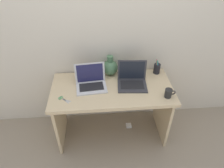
{
  "coord_description": "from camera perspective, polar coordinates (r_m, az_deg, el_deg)",
  "views": [
    {
      "loc": [
        -0.14,
        -1.75,
        2.15
      ],
      "look_at": [
        0.0,
        0.0,
        0.8
      ],
      "focal_mm": 32.77,
      "sensor_mm": 36.0,
      "label": 1
    }
  ],
  "objects": [
    {
      "name": "pen_cup",
      "position": [
        2.5,
        12.4,
        4.24
      ],
      "size": [
        0.08,
        0.08,
        0.19
      ],
      "color": "black",
      "rests_on": "desk"
    },
    {
      "name": "desk",
      "position": [
        2.35,
        -0.0,
        -4.3
      ],
      "size": [
        1.33,
        0.65,
        0.75
      ],
      "color": "#D1B78C",
      "rests_on": "ground"
    },
    {
      "name": "scissors",
      "position": [
        2.16,
        -13.63,
        -4.04
      ],
      "size": [
        0.14,
        0.12,
        0.01
      ],
      "color": "#B7B7BC",
      "rests_on": "desk"
    },
    {
      "name": "green_vase",
      "position": [
        2.4,
        -0.51,
        4.76
      ],
      "size": [
        0.18,
        0.18,
        0.24
      ],
      "color": "#47704C",
      "rests_on": "desk"
    },
    {
      "name": "coffee_mug",
      "position": [
        2.17,
        15.49,
        -2.48
      ],
      "size": [
        0.11,
        0.07,
        0.1
      ],
      "color": "black",
      "rests_on": "desk"
    },
    {
      "name": "power_brick",
      "position": [
        2.83,
        4.68,
        -11.46
      ],
      "size": [
        0.07,
        0.07,
        0.03
      ],
      "primitive_type": "cube",
      "color": "white",
      "rests_on": "ground"
    },
    {
      "name": "back_wall",
      "position": [
        2.32,
        -0.74,
        13.4
      ],
      "size": [
        4.4,
        0.04,
        2.4
      ],
      "primitive_type": "cube",
      "color": "beige",
      "rests_on": "ground"
    },
    {
      "name": "laptop_left",
      "position": [
        2.25,
        -5.95,
        0.98
      ],
      "size": [
        0.35,
        0.27,
        0.25
      ],
      "color": "silver",
      "rests_on": "desk"
    },
    {
      "name": "laptop_right",
      "position": [
        2.28,
        5.6,
        1.6
      ],
      "size": [
        0.34,
        0.29,
        0.25
      ],
      "color": "#333338",
      "rests_on": "desk"
    },
    {
      "name": "ground_plane",
      "position": [
        2.77,
        -0.0,
        -13.25
      ],
      "size": [
        6.0,
        6.0,
        0.0
      ],
      "primitive_type": "plane",
      "color": "gray"
    }
  ]
}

